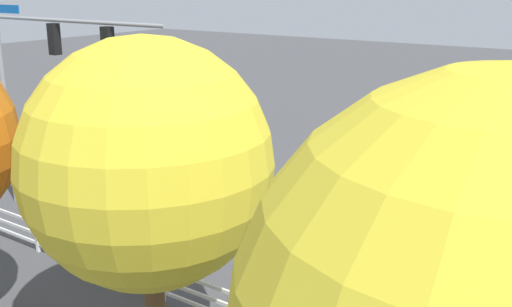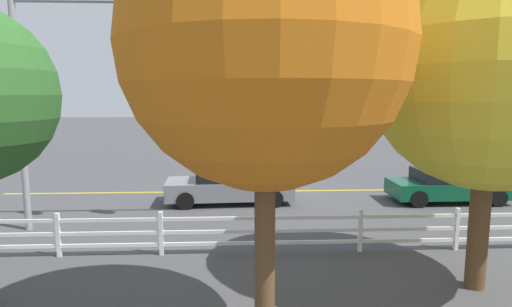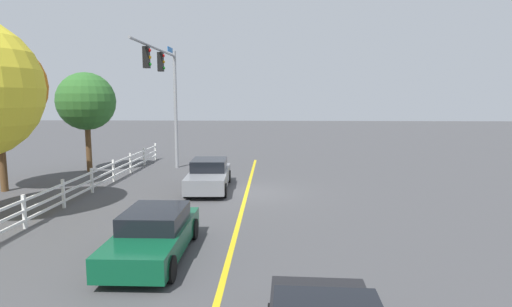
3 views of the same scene
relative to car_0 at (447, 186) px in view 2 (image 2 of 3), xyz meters
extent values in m
plane|color=#444447|center=(7.87, -2.05, -0.63)|extent=(120.00, 120.00, 0.00)
cube|color=gold|center=(3.87, -2.05, -0.63)|extent=(28.00, 0.16, 0.01)
cylinder|color=gray|center=(14.54, 2.71, 2.92)|extent=(0.20, 0.20, 7.10)
cylinder|color=gray|center=(10.56, 2.71, 6.17)|extent=(7.96, 0.12, 0.12)
cube|color=black|center=(11.39, 2.71, 5.57)|extent=(0.32, 0.28, 1.00)
sphere|color=red|center=(11.39, 2.56, 5.89)|extent=(0.17, 0.17, 0.17)
sphere|color=orange|center=(11.39, 2.56, 5.57)|extent=(0.17, 0.17, 0.17)
sphere|color=#148C19|center=(11.39, 2.56, 5.25)|extent=(0.17, 0.17, 0.17)
cube|color=black|center=(8.89, 2.71, 5.57)|extent=(0.32, 0.28, 1.00)
sphere|color=red|center=(8.89, 2.56, 5.89)|extent=(0.17, 0.17, 0.17)
sphere|color=orange|center=(8.89, 2.56, 5.57)|extent=(0.17, 0.17, 0.17)
sphere|color=#148C19|center=(8.89, 2.56, 5.25)|extent=(0.17, 0.17, 0.17)
cube|color=#0C4C2D|center=(-0.05, 0.00, -0.11)|extent=(4.43, 1.74, 0.60)
cube|color=black|center=(0.17, 0.00, 0.42)|extent=(2.07, 1.56, 0.47)
cylinder|color=black|center=(-1.55, -0.81, -0.31)|extent=(0.64, 0.22, 0.64)
cylinder|color=black|center=(-1.56, 0.80, -0.31)|extent=(0.64, 0.22, 0.64)
cylinder|color=black|center=(1.45, -0.80, -0.31)|extent=(0.64, 0.22, 0.64)
cylinder|color=black|center=(1.45, 0.81, -0.31)|extent=(0.64, 0.22, 0.64)
cube|color=slate|center=(8.40, -0.23, -0.08)|extent=(4.85, 1.99, 0.67)
cube|color=black|center=(8.64, -0.22, 0.52)|extent=(2.07, 1.68, 0.53)
cylinder|color=black|center=(6.81, -1.13, -0.31)|extent=(0.65, 0.25, 0.64)
cylinder|color=black|center=(6.74, 0.52, -0.31)|extent=(0.65, 0.25, 0.64)
cylinder|color=black|center=(10.06, -0.97, -0.31)|extent=(0.65, 0.25, 0.64)
cylinder|color=black|center=(9.98, 0.67, -0.31)|extent=(0.65, 0.25, 0.64)
cylinder|color=black|center=(-3.78, -3.25, -0.31)|extent=(0.65, 0.24, 0.64)
cylinder|color=black|center=(-3.84, -4.88, -0.31)|extent=(0.65, 0.24, 0.64)
cube|color=white|center=(2.27, 4.99, -0.06)|extent=(0.10, 0.10, 1.15)
cube|color=white|center=(4.87, 4.99, -0.06)|extent=(0.10, 0.10, 1.15)
cube|color=white|center=(7.47, 4.99, -0.06)|extent=(0.10, 0.10, 1.15)
cube|color=white|center=(10.07, 4.99, -0.06)|extent=(0.10, 0.10, 1.15)
cube|color=white|center=(12.67, 4.99, -0.06)|extent=(0.10, 0.10, 1.15)
cube|color=white|center=(4.87, 4.99, 0.32)|extent=(26.00, 0.06, 0.09)
cube|color=white|center=(4.87, 4.99, -0.03)|extent=(26.00, 0.06, 0.09)
cube|color=white|center=(4.87, 4.99, -0.35)|extent=(26.00, 0.06, 0.09)
cylinder|color=brown|center=(7.68, 9.23, 0.99)|extent=(0.32, 0.32, 3.24)
sphere|color=#C66614|center=(7.68, 9.23, 4.21)|extent=(4.27, 4.27, 4.27)
cylinder|color=brown|center=(2.99, 7.14, 0.76)|extent=(0.41, 0.41, 2.79)
sphere|color=yellow|center=(2.99, 7.14, 4.00)|extent=(4.91, 4.91, 4.91)
camera|label=1|loc=(-4.93, 14.93, 7.38)|focal=41.78mm
camera|label=2|loc=(8.10, 15.44, 3.50)|focal=29.28mm
camera|label=3|loc=(-10.77, -3.20, 3.68)|focal=29.12mm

